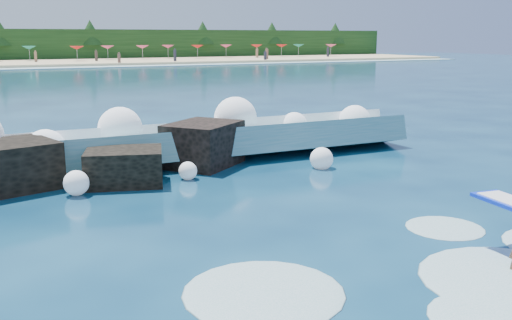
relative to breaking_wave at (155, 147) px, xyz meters
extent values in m
plane|color=#082540|center=(-0.91, -7.93, -0.52)|extent=(200.00, 200.00, 0.00)
cube|color=tan|center=(-0.91, 70.07, -0.32)|extent=(140.00, 20.00, 0.40)
cube|color=silver|center=(-0.91, 59.07, -0.48)|extent=(140.00, 5.00, 0.08)
cube|color=black|center=(-0.91, 80.07, 1.98)|extent=(140.00, 4.00, 5.00)
cube|color=teal|center=(0.00, -0.16, -0.09)|extent=(17.41, 2.65, 1.45)
cube|color=white|center=(0.00, 0.64, 0.35)|extent=(17.41, 1.23, 0.68)
cube|color=black|center=(-4.44, -1.31, -0.03)|extent=(3.08, 2.62, 1.43)
cube|color=black|center=(-1.44, -2.11, -0.14)|extent=(2.34, 2.04, 1.10)
cube|color=black|center=(1.26, -0.91, 0.02)|extent=(2.82, 2.75, 1.54)
sphere|color=white|center=(-3.19, -0.17, 0.21)|extent=(1.16, 1.16, 1.16)
sphere|color=white|center=(-0.96, 0.32, 0.57)|extent=(1.35, 1.35, 1.35)
sphere|color=white|center=(1.20, -0.11, 0.09)|extent=(0.91, 0.91, 0.91)
sphere|color=white|center=(2.88, 0.30, 0.67)|extent=(1.43, 1.43, 1.43)
sphere|color=white|center=(5.00, 0.05, 0.31)|extent=(0.94, 0.94, 0.94)
sphere|color=white|center=(7.33, -0.24, 0.35)|extent=(1.16, 1.16, 1.16)
sphere|color=white|center=(-2.79, -2.74, -0.20)|extent=(0.63, 0.63, 0.63)
sphere|color=white|center=(0.23, -2.39, -0.28)|extent=(0.51, 0.51, 0.51)
sphere|color=white|center=(4.28, -2.85, -0.24)|extent=(0.69, 0.69, 0.69)
ellipsoid|color=silver|center=(1.38, -11.85, -0.52)|extent=(1.83, 1.83, 0.09)
ellipsoid|color=silver|center=(-1.11, -9.66, -0.52)|extent=(2.54, 2.54, 0.13)
ellipsoid|color=silver|center=(3.61, -8.61, -0.52)|extent=(1.60, 1.60, 0.08)
cone|color=#127561|center=(2.73, 73.81, 1.73)|extent=(2.00, 2.00, 0.50)
cone|color=red|center=(8.90, 70.14, 1.73)|extent=(2.00, 2.00, 0.50)
cone|color=#CE3C62|center=(13.80, 72.40, 1.73)|extent=(2.00, 2.00, 0.50)
cone|color=#CE3C62|center=(19.26, 72.61, 1.73)|extent=(2.00, 2.00, 0.50)
cone|color=#CE3C62|center=(23.85, 74.01, 1.73)|extent=(2.00, 2.00, 0.50)
cone|color=red|center=(28.22, 72.08, 1.73)|extent=(2.00, 2.00, 0.50)
cone|color=#CE3C62|center=(34.10, 73.98, 1.73)|extent=(2.00, 2.00, 0.50)
cone|color=red|center=(39.12, 72.40, 1.73)|extent=(2.00, 2.00, 0.50)
cone|color=red|center=(44.23, 72.86, 1.73)|extent=(2.00, 2.00, 0.50)
cone|color=#127561|center=(47.67, 72.83, 1.73)|extent=(2.00, 2.00, 0.50)
cone|color=#CE3C62|center=(53.23, 70.82, 1.73)|extent=(2.00, 2.00, 0.50)
cube|color=#8C664C|center=(5.00, 67.17, 0.59)|extent=(0.35, 0.22, 1.42)
cube|color=#262633|center=(53.67, 71.16, 0.64)|extent=(0.35, 0.22, 1.52)
cube|color=brown|center=(35.15, 61.36, 0.27)|extent=(0.35, 0.22, 1.43)
cube|color=#3F332D|center=(54.00, 70.61, 0.68)|extent=(0.35, 0.22, 1.60)
cube|color=#262633|center=(8.65, 71.79, 0.57)|extent=(0.35, 0.22, 1.39)
cube|color=brown|center=(53.26, 61.22, 0.29)|extent=(0.35, 0.22, 1.47)
cube|color=#3F332D|center=(32.86, 62.22, 0.64)|extent=(0.35, 0.22, 1.52)
cube|color=#8C664C|center=(36.71, 63.78, 0.62)|extent=(0.35, 0.22, 1.48)
cube|color=#3F332D|center=(26.86, 73.08, 0.58)|extent=(0.35, 0.22, 1.40)
cube|color=#262633|center=(43.38, 73.59, 0.62)|extent=(0.35, 0.22, 1.49)
cube|color=#3F332D|center=(44.99, 67.53, 0.58)|extent=(0.35, 0.22, 1.40)
cube|color=#262633|center=(37.67, 63.87, 0.57)|extent=(0.35, 0.22, 1.40)
cube|color=#3F332D|center=(37.88, 69.70, 0.58)|extent=(0.35, 0.22, 1.41)
cube|color=#262633|center=(32.25, 72.11, 0.68)|extent=(0.35, 0.22, 1.60)
camera|label=1|loc=(-4.80, -16.92, 3.33)|focal=40.00mm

